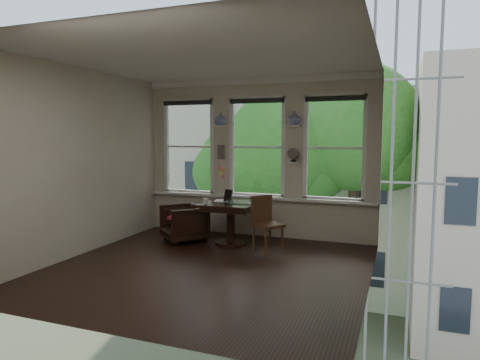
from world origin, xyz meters
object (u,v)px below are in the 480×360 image
at_px(side_chair_right, 268,224).
at_px(laptop, 241,204).
at_px(table, 231,224).
at_px(armchair_left, 184,223).
at_px(mug, 205,201).

distance_m(side_chair_right, laptop, 0.60).
bearing_deg(table, side_chair_right, -16.49).
relative_size(table, armchair_left, 1.23).
bearing_deg(side_chair_right, laptop, 115.64).
xyz_separation_m(side_chair_right, laptop, (-0.51, 0.10, 0.30)).
distance_m(side_chair_right, mug, 1.16).
height_order(armchair_left, side_chair_right, side_chair_right).
relative_size(table, side_chair_right, 0.98).
distance_m(armchair_left, laptop, 1.21).
bearing_deg(laptop, table, 149.00).
height_order(table, armchair_left, table).
relative_size(side_chair_right, laptop, 3.04).
xyz_separation_m(armchair_left, side_chair_right, (1.64, -0.14, 0.13)).
relative_size(armchair_left, laptop, 2.42).
bearing_deg(table, armchair_left, -174.88).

